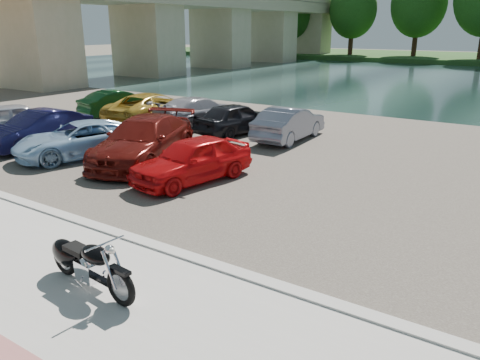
% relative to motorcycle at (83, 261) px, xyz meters
% --- Properties ---
extents(ground, '(200.00, 200.00, 0.00)m').
position_rel_motorcycle_xyz_m(ground, '(1.15, -0.17, -0.56)').
color(ground, '#595447').
rests_on(ground, ground).
extents(promenade, '(60.00, 6.00, 0.10)m').
position_rel_motorcycle_xyz_m(promenade, '(1.15, -1.17, -0.51)').
color(promenade, '#B5B2AA').
rests_on(promenade, ground).
extents(kerb, '(60.00, 0.30, 0.14)m').
position_rel_motorcycle_xyz_m(kerb, '(1.15, 1.83, -0.49)').
color(kerb, '#B5B2AA').
rests_on(kerb, ground).
extents(parking_lot, '(60.00, 18.00, 0.04)m').
position_rel_motorcycle_xyz_m(parking_lot, '(1.15, 10.83, -0.54)').
color(parking_lot, '#464039').
rests_on(parking_lot, ground).
extents(river, '(120.00, 40.00, 0.00)m').
position_rel_motorcycle_xyz_m(river, '(1.15, 39.83, -0.56)').
color(river, '#172929').
rests_on(river, ground).
extents(bridge, '(7.00, 56.00, 8.55)m').
position_rel_motorcycle_xyz_m(bridge, '(-26.85, 40.86, 4.96)').
color(bridge, tan).
rests_on(bridge, ground).
extents(motorcycle, '(2.33, 0.75, 1.05)m').
position_rel_motorcycle_xyz_m(motorcycle, '(0.00, 0.00, 0.00)').
color(motorcycle, black).
rests_on(motorcycle, promenade).
extents(car_1, '(1.51, 4.25, 1.40)m').
position_rel_motorcycle_xyz_m(car_1, '(-9.99, 6.00, 0.18)').
color(car_1, '#131238').
rests_on(car_1, parking_lot).
extents(car_2, '(3.54, 4.98, 1.26)m').
position_rel_motorcycle_xyz_m(car_2, '(-7.42, 5.86, 0.11)').
color(car_2, '#9DC3E5').
rests_on(car_2, parking_lot).
extents(car_3, '(3.65, 5.67, 1.53)m').
position_rel_motorcycle_xyz_m(car_3, '(-5.00, 6.63, 0.24)').
color(car_3, '#60120D').
rests_on(car_3, parking_lot).
extents(car_4, '(2.37, 4.22, 1.36)m').
position_rel_motorcycle_xyz_m(car_4, '(-2.27, 5.87, 0.16)').
color(car_4, red).
rests_on(car_4, parking_lot).
extents(car_5, '(2.31, 4.39, 1.37)m').
position_rel_motorcycle_xyz_m(car_5, '(-12.35, 12.38, 0.17)').
color(car_5, '#103B18').
rests_on(car_5, parking_lot).
extents(car_6, '(2.79, 5.40, 1.45)m').
position_rel_motorcycle_xyz_m(car_6, '(-9.69, 12.05, 0.21)').
color(car_6, gold).
rests_on(car_6, parking_lot).
extents(car_7, '(2.62, 5.02, 1.39)m').
position_rel_motorcycle_xyz_m(car_7, '(-7.24, 12.57, 0.17)').
color(car_7, '#9E9CA5').
rests_on(car_7, parking_lot).
extents(car_8, '(2.43, 4.28, 1.37)m').
position_rel_motorcycle_xyz_m(car_8, '(-4.87, 12.19, 0.16)').
color(car_8, black).
rests_on(car_8, parking_lot).
extents(car_9, '(1.51, 4.17, 1.37)m').
position_rel_motorcycle_xyz_m(car_9, '(-2.38, 12.40, 0.16)').
color(car_9, slate).
rests_on(car_9, parking_lot).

